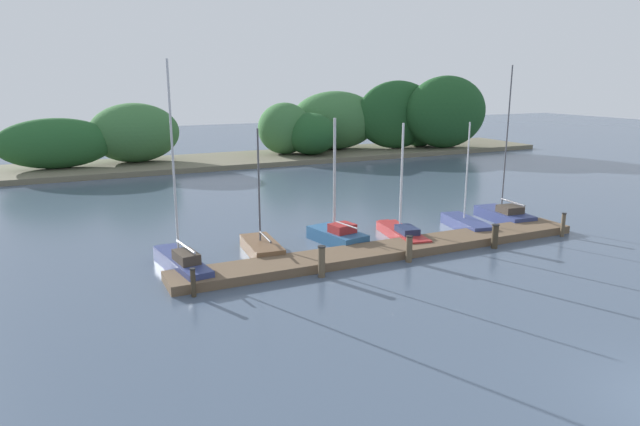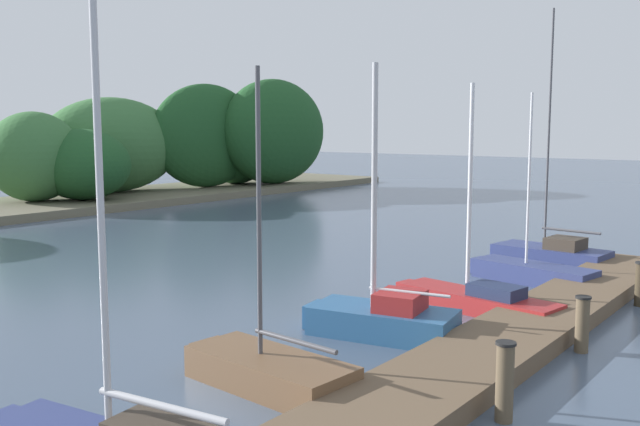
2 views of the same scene
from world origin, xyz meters
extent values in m
cube|color=brown|center=(0.00, 12.63, 0.17)|extent=(18.30, 1.80, 0.35)
cube|color=#66604C|center=(0.00, 40.22, 0.20)|extent=(63.82, 8.00, 0.40)
ellipsoid|color=#1E4C23|center=(17.92, 39.95, 3.60)|extent=(8.71, 3.02, 6.40)
ellipsoid|color=#386B38|center=(6.58, 40.64, 2.66)|extent=(4.80, 4.38, 4.53)
ellipsoid|color=#1E4C23|center=(20.79, 40.31, 2.48)|extent=(4.50, 4.38, 4.16)
ellipsoid|color=#235628|center=(-11.95, 40.36, 2.27)|extent=(8.42, 3.24, 3.75)
ellipsoid|color=#1E4C23|center=(8.49, 39.39, 2.23)|extent=(4.52, 5.49, 3.66)
ellipsoid|color=#386B38|center=(12.18, 41.77, 3.12)|extent=(8.90, 5.29, 5.44)
ellipsoid|color=#386B38|center=(-6.14, 41.24, 2.75)|extent=(7.08, 5.08, 4.70)
ellipsoid|color=#1E4C23|center=(22.40, 38.30, 3.83)|extent=(9.00, 4.35, 6.86)
cube|color=navy|center=(-8.30, 14.02, 0.29)|extent=(1.43, 4.18, 0.57)
cube|color=navy|center=(-8.54, 15.84, 0.26)|extent=(0.63, 1.08, 0.48)
cube|color=#3D3328|center=(-8.23, 13.51, 0.76)|extent=(0.83, 1.31, 0.37)
cylinder|color=#B7B7BC|center=(-8.34, 14.32, 4.13)|extent=(0.08, 0.08, 7.13)
cylinder|color=#B7B7BC|center=(-8.23, 13.51, 1.14)|extent=(0.33, 1.81, 0.09)
cube|color=brown|center=(-4.86, 14.89, 0.26)|extent=(1.41, 3.00, 0.53)
cube|color=brown|center=(-4.75, 16.20, 0.24)|extent=(0.71, 0.78, 0.45)
cylinder|color=#4C4C51|center=(-4.84, 15.11, 2.82)|extent=(0.08, 0.08, 4.59)
cylinder|color=#4C4C51|center=(-4.90, 14.34, 0.89)|extent=(0.22, 1.71, 0.08)
cube|color=#285684|center=(-1.36, 14.95, 0.29)|extent=(1.79, 3.06, 0.57)
cube|color=#285684|center=(-1.59, 16.22, 0.26)|extent=(0.83, 0.83, 0.49)
cube|color=maroon|center=(-1.29, 14.60, 0.76)|extent=(1.11, 1.02, 0.37)
cylinder|color=#B7B7BC|center=(-1.40, 15.16, 2.99)|extent=(0.12, 0.12, 4.84)
cylinder|color=#B7B7BC|center=(-1.26, 14.42, 0.96)|extent=(0.36, 1.65, 0.06)
cube|color=maroon|center=(1.57, 14.26, 0.21)|extent=(1.57, 3.93, 0.42)
cube|color=maroon|center=(1.84, 15.96, 0.19)|extent=(0.68, 1.03, 0.36)
cube|color=#1E2847|center=(1.50, 13.78, 0.56)|extent=(0.91, 1.25, 0.27)
cylinder|color=silver|center=(1.62, 14.54, 2.78)|extent=(0.10, 0.10, 4.73)
cube|color=navy|center=(5.23, 14.31, 0.26)|extent=(1.58, 3.38, 0.51)
cube|color=navy|center=(5.48, 15.76, 0.23)|extent=(0.70, 0.90, 0.44)
cylinder|color=silver|center=(5.28, 14.55, 2.79)|extent=(0.07, 0.07, 4.56)
cube|color=navy|center=(8.02, 14.80, 0.27)|extent=(1.64, 3.40, 0.53)
cube|color=navy|center=(8.16, 16.27, 0.24)|extent=(0.81, 0.89, 0.45)
cube|color=#3D3328|center=(7.99, 14.39, 0.70)|extent=(1.09, 1.08, 0.34)
cylinder|color=#4C4C51|center=(8.05, 15.04, 4.09)|extent=(0.07, 0.07, 7.11)
cylinder|color=#4C4C51|center=(7.97, 14.24, 1.10)|extent=(0.25, 1.79, 0.08)
cylinder|color=#3D3323|center=(-8.46, 11.49, 0.47)|extent=(0.16, 0.16, 0.95)
cylinder|color=black|center=(-8.46, 11.49, 0.97)|extent=(0.19, 0.19, 0.04)
cylinder|color=brown|center=(-3.82, 11.37, 0.57)|extent=(0.25, 0.25, 1.13)
cylinder|color=black|center=(-3.82, 11.37, 1.15)|extent=(0.29, 0.29, 0.04)
cylinder|color=brown|center=(0.02, 11.46, 0.51)|extent=(0.25, 0.25, 1.03)
cylinder|color=black|center=(0.02, 11.46, 1.05)|extent=(0.29, 0.29, 0.04)
cylinder|color=#3D3323|center=(4.34, 11.42, 0.50)|extent=(0.27, 0.27, 1.00)
cylinder|color=black|center=(4.34, 11.42, 1.02)|extent=(0.31, 0.31, 0.04)
cylinder|color=brown|center=(8.40, 11.49, 0.53)|extent=(0.18, 0.18, 1.06)
cylinder|color=black|center=(8.40, 11.49, 1.08)|extent=(0.21, 0.21, 0.04)
camera|label=1|loc=(-12.20, -6.08, 7.06)|focal=31.63mm
camera|label=2|loc=(-13.09, 7.64, 4.19)|focal=39.66mm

